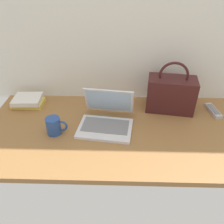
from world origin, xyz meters
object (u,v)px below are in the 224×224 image
at_px(remote_control_near, 213,111).
at_px(book_stack, 28,101).
at_px(laptop, 106,119).
at_px(handbag, 171,93).
at_px(coffee_mug, 54,126).

bearing_deg(remote_control_near, book_stack, 177.38).
distance_m(laptop, book_stack, 0.59).
xyz_separation_m(handbag, book_stack, (-0.95, 0.02, -0.09)).
bearing_deg(remote_control_near, coffee_mug, -166.09).
height_order(laptop, coffee_mug, laptop).
xyz_separation_m(laptop, book_stack, (-0.55, 0.21, -0.01)).
distance_m(handbag, book_stack, 0.96).
bearing_deg(handbag, coffee_mug, -158.41).
relative_size(laptop, book_stack, 1.63).
xyz_separation_m(coffee_mug, book_stack, (-0.26, 0.30, -0.02)).
distance_m(laptop, handbag, 0.45).
distance_m(laptop, remote_control_near, 0.71).
relative_size(handbag, book_stack, 1.58).
bearing_deg(coffee_mug, laptop, 16.75).
distance_m(laptop, coffee_mug, 0.30).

